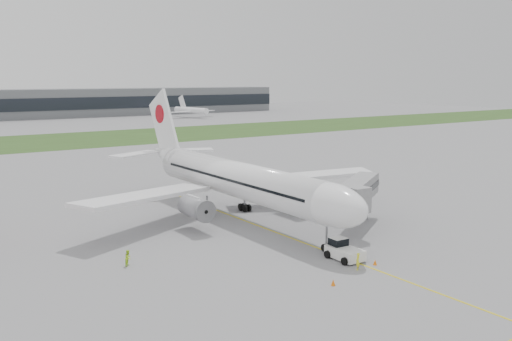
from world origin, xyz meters
TOP-DOWN VIEW (x-y plane):
  - ground at (0.00, 0.00)m, footprint 600.00×600.00m
  - apron_markings at (0.00, -5.00)m, footprint 70.00×70.00m
  - grass_strip at (0.00, 120.00)m, footprint 600.00×50.00m
  - airliner at (0.00, 4.87)m, footprint 48.13×53.95m
  - pushback_tug at (-0.32, -18.15)m, footprint 3.03×4.36m
  - jet_bridge at (10.64, -9.14)m, footprint 12.79×10.55m
  - safety_cone_left at (-6.73, -23.67)m, footprint 0.44×0.44m
  - safety_cone_right at (1.07, -21.62)m, footprint 0.43×0.43m
  - ground_crew_near at (-1.56, -21.67)m, footprint 0.78×0.76m
  - ground_crew_far at (-20.73, -7.01)m, footprint 1.06×1.05m
  - distant_aircraft_right at (91.12, 189.59)m, footprint 31.07×28.40m

SIDE VIEW (x-z plane):
  - ground at x=0.00m, z-range 0.00..0.00m
  - apron_markings at x=0.00m, z-range -0.02..0.02m
  - distant_aircraft_right at x=91.12m, z-range -5.26..5.26m
  - grass_strip at x=0.00m, z-range 0.00..0.02m
  - safety_cone_right at x=1.07m, z-range 0.00..0.59m
  - safety_cone_left at x=-6.73m, z-range 0.00..0.61m
  - ground_crew_far at x=-20.73m, z-range 0.00..1.73m
  - ground_crew_near at x=-1.56m, z-range 0.00..1.80m
  - pushback_tug at x=-0.32m, z-range -0.09..2.10m
  - jet_bridge at x=10.64m, z-range 1.56..8.04m
  - airliner at x=0.00m, z-range -3.28..14.60m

